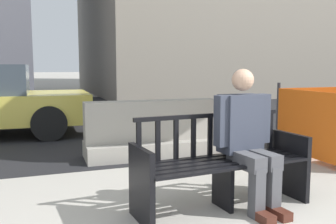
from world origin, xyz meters
TOP-DOWN VIEW (x-y plane):
  - street_asphalt at (0.00, 8.70)m, footprint 120.00×12.00m
  - street_bench at (0.40, 1.01)m, footprint 1.73×0.66m
  - seated_person at (0.64, 0.97)m, footprint 0.59×0.75m
  - jersey_barrier_centre at (0.42, 3.20)m, footprint 2.02×0.73m

SIDE VIEW (x-z plane):
  - street_asphalt at x=0.00m, z-range 0.00..0.01m
  - jersey_barrier_centre at x=0.42m, z-range -0.08..0.76m
  - street_bench at x=0.40m, z-range -0.04..0.84m
  - seated_person at x=0.64m, z-range 0.03..1.35m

